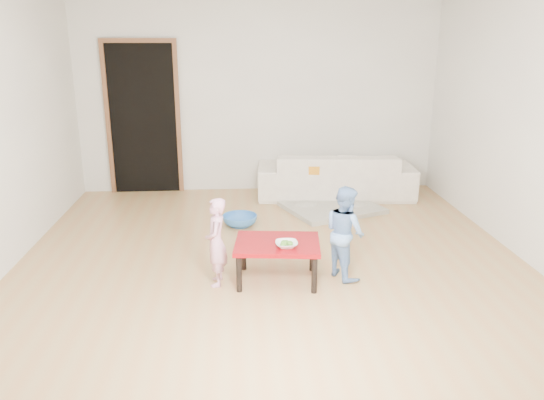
{
  "coord_description": "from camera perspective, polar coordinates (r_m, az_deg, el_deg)",
  "views": [
    {
      "loc": [
        -0.33,
        -4.97,
        2.12
      ],
      "look_at": [
        0.0,
        -0.2,
        0.65
      ],
      "focal_mm": 35.0,
      "sensor_mm": 36.0,
      "label": 1
    }
  ],
  "objects": [
    {
      "name": "back_wall",
      "position": [
        7.52,
        -1.45,
        10.84
      ],
      "size": [
        5.0,
        0.02,
        2.6
      ],
      "primitive_type": "cube",
      "color": "silver",
      "rests_on": "floor"
    },
    {
      "name": "blanket",
      "position": [
        6.85,
        6.46,
        -0.8
      ],
      "size": [
        1.38,
        1.28,
        0.06
      ],
      "primitive_type": null,
      "rotation": [
        0.0,
        0.0,
        0.38
      ],
      "color": "#B9B7A3",
      "rests_on": "floor"
    },
    {
      "name": "basin",
      "position": [
        6.23,
        -3.48,
        -2.21
      ],
      "size": [
        0.41,
        0.41,
        0.13
      ],
      "primitive_type": "imported",
      "color": "#316EBB",
      "rests_on": "floor"
    },
    {
      "name": "doorway",
      "position": [
        7.63,
        -13.65,
        8.38
      ],
      "size": [
        1.02,
        0.08,
        2.11
      ],
      "primitive_type": null,
      "color": "brown",
      "rests_on": "back_wall"
    },
    {
      "name": "red_table",
      "position": [
        4.81,
        0.57,
        -6.61
      ],
      "size": [
        0.8,
        0.64,
        0.37
      ],
      "primitive_type": null,
      "rotation": [
        0.0,
        0.0,
        -0.1
      ],
      "color": "maroon",
      "rests_on": "floor"
    },
    {
      "name": "floor",
      "position": [
        5.41,
        -0.15,
        -5.97
      ],
      "size": [
        5.0,
        5.0,
        0.01
      ],
      "primitive_type": "cube",
      "color": "tan",
      "rests_on": "ground"
    },
    {
      "name": "right_wall",
      "position": [
        5.78,
        25.65,
        7.27
      ],
      "size": [
        0.02,
        5.0,
        2.6
      ],
      "primitive_type": "cube",
      "color": "silver",
      "rests_on": "floor"
    },
    {
      "name": "sofa",
      "position": [
        7.37,
        6.82,
        2.77
      ],
      "size": [
        2.18,
        0.98,
        0.62
      ],
      "primitive_type": "imported",
      "rotation": [
        0.0,
        0.0,
        3.07
      ],
      "color": "white",
      "rests_on": "floor"
    },
    {
      "name": "child_pink",
      "position": [
        4.69,
        -6.03,
        -4.53
      ],
      "size": [
        0.19,
        0.29,
        0.8
      ],
      "primitive_type": "imported",
      "rotation": [
        0.0,
        0.0,
        -1.58
      ],
      "color": "pink",
      "rests_on": "floor"
    },
    {
      "name": "child_blue",
      "position": [
        4.85,
        7.84,
        -3.44
      ],
      "size": [
        0.47,
        0.52,
        0.86
      ],
      "primitive_type": "imported",
      "rotation": [
        0.0,
        0.0,
        2.0
      ],
      "color": "#568DC8",
      "rests_on": "floor"
    },
    {
      "name": "broccoli",
      "position": [
        4.62,
        1.57,
        -4.75
      ],
      "size": [
        0.12,
        0.12,
        0.06
      ],
      "primitive_type": null,
      "color": "#2D5919",
      "rests_on": "red_table"
    },
    {
      "name": "cushion",
      "position": [
        7.08,
        3.45,
        3.53
      ],
      "size": [
        0.46,
        0.42,
        0.11
      ],
      "primitive_type": "cube",
      "rotation": [
        0.0,
        0.0,
        -0.14
      ],
      "color": "orange",
      "rests_on": "sofa"
    },
    {
      "name": "bowl",
      "position": [
        4.62,
        1.57,
        -4.8
      ],
      "size": [
        0.2,
        0.2,
        0.05
      ],
      "primitive_type": "imported",
      "color": "white",
      "rests_on": "red_table"
    }
  ]
}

